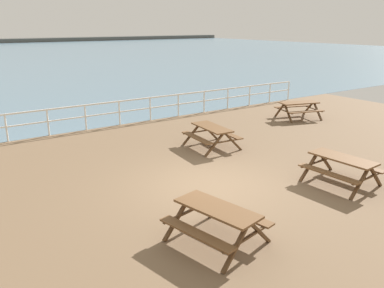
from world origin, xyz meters
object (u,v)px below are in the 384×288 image
at_px(picnic_table_near_right, 217,216).
at_px(picnic_table_far_left, 299,106).
at_px(picnic_table_mid_centre, 342,164).
at_px(picnic_table_near_left, 212,132).

relative_size(picnic_table_near_right, picnic_table_far_left, 0.96).
height_order(picnic_table_near_right, picnic_table_mid_centre, same).
bearing_deg(picnic_table_mid_centre, picnic_table_near_left, 8.21).
height_order(picnic_table_near_right, picnic_table_far_left, same).
distance_m(picnic_table_near_left, picnic_table_far_left, 6.27).
relative_size(picnic_table_near_left, picnic_table_far_left, 0.89).
bearing_deg(picnic_table_mid_centre, picnic_table_far_left, -43.97).
bearing_deg(picnic_table_near_right, picnic_table_far_left, -68.72).
distance_m(picnic_table_near_right, picnic_table_mid_centre, 4.76).
height_order(picnic_table_near_left, picnic_table_near_right, same).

